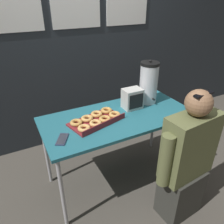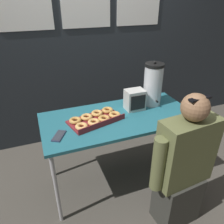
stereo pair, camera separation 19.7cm
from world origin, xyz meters
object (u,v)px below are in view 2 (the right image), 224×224
(coffee_urn, at_px, (153,84))
(space_heater, at_px, (135,100))
(donut_box, at_px, (96,119))
(cell_phone, at_px, (59,136))
(person_seated, at_px, (183,169))

(coffee_urn, relative_size, space_heater, 2.24)
(donut_box, distance_m, cell_phone, 0.37)
(coffee_urn, height_order, space_heater, coffee_urn)
(cell_phone, distance_m, person_seated, 1.01)
(cell_phone, bearing_deg, donut_box, 50.07)
(coffee_urn, relative_size, person_seated, 0.37)
(space_heater, height_order, person_seated, person_seated)
(cell_phone, bearing_deg, person_seated, 0.73)
(donut_box, height_order, cell_phone, donut_box)
(coffee_urn, distance_m, person_seated, 0.86)
(coffee_urn, bearing_deg, cell_phone, -165.43)
(coffee_urn, bearing_deg, donut_box, -168.53)
(coffee_urn, distance_m, cell_phone, 1.04)
(coffee_urn, distance_m, space_heater, 0.25)
(donut_box, bearing_deg, person_seated, -64.37)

